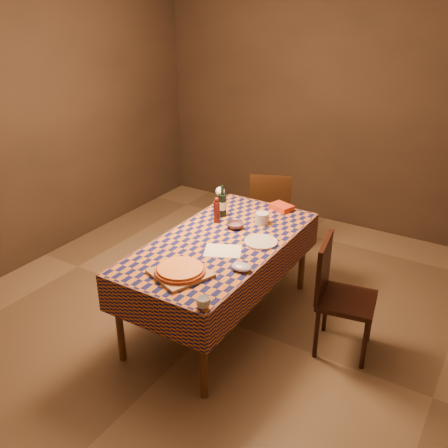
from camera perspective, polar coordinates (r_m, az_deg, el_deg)
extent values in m
plane|color=brown|center=(4.42, -0.35, -10.87)|extent=(5.00, 5.00, 0.00)
cube|color=#34271D|center=(5.98, 12.72, 12.47)|extent=(4.50, 0.10, 2.70)
cube|color=#34271D|center=(5.29, -21.86, 9.69)|extent=(0.10, 5.00, 2.70)
cylinder|color=brown|center=(3.87, -11.91, -10.55)|extent=(0.06, 0.06, 0.75)
cylinder|color=brown|center=(3.48, -2.36, -14.62)|extent=(0.06, 0.06, 0.75)
cylinder|color=brown|center=(5.00, 0.98, -1.26)|extent=(0.06, 0.06, 0.75)
cylinder|color=brown|center=(4.71, 8.97, -3.40)|extent=(0.06, 0.06, 0.75)
cube|color=brown|center=(4.03, -0.37, -2.32)|extent=(0.90, 1.80, 0.03)
cube|color=brown|center=(4.02, -0.37, -2.06)|extent=(0.92, 1.82, 0.02)
cube|color=brown|center=(3.46, -8.54, -10.00)|extent=(0.94, 0.01, 0.30)
cube|color=brown|center=(4.81, 5.42, 0.70)|extent=(0.94, 0.01, 0.30)
cube|color=brown|center=(4.32, -5.61, -2.23)|extent=(0.01, 1.84, 0.30)
cube|color=brown|center=(3.89, 5.47, -5.53)|extent=(0.01, 1.84, 0.30)
cube|color=#9B7048|center=(3.56, -5.01, -5.63)|extent=(0.47, 0.47, 0.02)
cylinder|color=#A63F1B|center=(3.55, -5.02, -5.33)|extent=(0.37, 0.37, 0.02)
cylinder|color=orange|center=(3.54, -5.03, -5.08)|extent=(0.34, 0.34, 0.02)
cylinder|color=#4B1511|center=(4.30, -0.83, 1.38)|extent=(0.07, 0.07, 0.19)
sphere|color=#4B1511|center=(4.26, -0.84, 2.81)|extent=(0.04, 0.04, 0.04)
imported|color=#624753|center=(4.23, 1.28, -0.17)|extent=(0.19, 0.19, 0.04)
cylinder|color=white|center=(4.70, -0.44, 2.29)|extent=(0.09, 0.09, 0.01)
cylinder|color=white|center=(4.69, -0.44, 2.78)|extent=(0.01, 0.01, 0.08)
sphere|color=white|center=(4.66, -0.44, 3.75)|extent=(0.09, 0.09, 0.09)
ellipsoid|color=#45080C|center=(4.66, -0.44, 3.64)|extent=(0.06, 0.06, 0.04)
cylinder|color=black|center=(4.42, -0.19, 2.14)|extent=(0.09, 0.09, 0.21)
cylinder|color=black|center=(4.36, -0.19, 3.89)|extent=(0.03, 0.03, 0.08)
cylinder|color=#F1EACE|center=(4.42, -0.19, 2.14)|extent=(0.09, 0.09, 0.07)
cylinder|color=silver|center=(4.31, 4.36, 0.66)|extent=(0.12, 0.12, 0.10)
cube|color=#BF3919|center=(4.61, 6.59, 1.93)|extent=(0.23, 0.19, 0.05)
cylinder|color=silver|center=(4.00, 4.24, -2.04)|extent=(0.34, 0.34, 0.02)
imported|color=white|center=(3.19, -2.38, -9.02)|extent=(0.11, 0.11, 0.07)
cube|color=white|center=(3.86, -0.13, -3.07)|extent=(0.34, 0.31, 0.00)
ellipsoid|color=#ACB2DC|center=(3.60, 2.02, -4.94)|extent=(0.19, 0.16, 0.05)
cube|color=black|center=(5.36, 5.43, 1.39)|extent=(0.54, 0.54, 0.04)
cube|color=black|center=(5.08, 5.30, 3.08)|extent=(0.41, 0.18, 0.46)
cylinder|color=black|center=(5.61, 7.37, -0.23)|extent=(0.04, 0.04, 0.43)
cylinder|color=black|center=(5.64, 3.72, 0.07)|extent=(0.04, 0.04, 0.43)
cylinder|color=black|center=(5.29, 7.05, -1.87)|extent=(0.04, 0.04, 0.43)
cylinder|color=black|center=(5.32, 3.19, -1.54)|extent=(0.04, 0.04, 0.43)
cube|color=black|center=(3.96, 13.88, -8.51)|extent=(0.49, 0.49, 0.04)
cube|color=black|center=(3.86, 11.33, -4.90)|extent=(0.11, 0.42, 0.46)
cylinder|color=black|center=(3.94, 15.75, -13.17)|extent=(0.04, 0.04, 0.43)
cylinder|color=black|center=(4.23, 16.37, -10.29)|extent=(0.04, 0.04, 0.43)
cylinder|color=black|center=(3.97, 10.50, -12.25)|extent=(0.04, 0.04, 0.43)
cylinder|color=black|center=(4.26, 11.52, -9.47)|extent=(0.04, 0.04, 0.43)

